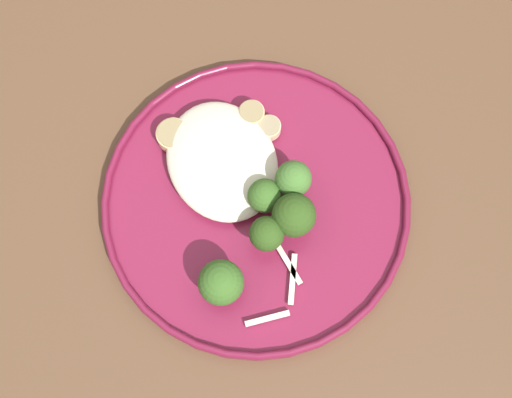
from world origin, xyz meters
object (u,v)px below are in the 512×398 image
Objects in this scene: seared_scallop_tilted_round at (228,145)px; broccoli_floret_small_sprig at (221,283)px; broccoli_floret_rear_charred at (265,196)px; broccoli_floret_left_leaning at (293,179)px; seared_scallop_half_hidden at (214,182)px; seared_scallop_large_seared at (269,128)px; seared_scallop_front_small at (178,134)px; broccoli_floret_front_edge at (267,235)px; seared_scallop_tiny_bay at (252,114)px; broccoli_floret_beside_noodles at (294,216)px; dinner_plate at (256,203)px.

seared_scallop_tilted_round is 0.56× the size of broccoli_floret_small_sprig.
broccoli_floret_rear_charred is 0.85× the size of broccoli_floret_small_sprig.
seared_scallop_half_hidden is at bearing -117.15° from broccoli_floret_left_leaning.
seared_scallop_front_small is (-0.03, -0.08, 0.00)m from seared_scallop_large_seared.
seared_scallop_half_hidden is at bearing -162.01° from broccoli_floret_front_edge.
seared_scallop_tiny_bay reaches higher than seared_scallop_front_small.
broccoli_floret_beside_noodles is (0.09, 0.02, 0.03)m from seared_scallop_tilted_round.
seared_scallop_front_small is at bearing -152.23° from broccoli_floret_beside_noodles.
broccoli_floret_left_leaning is at bearing 4.42° from seared_scallop_tiny_bay.
seared_scallop_front_small is 0.63× the size of broccoli_floret_small_sprig.
seared_scallop_tiny_bay is 0.09m from broccoli_floret_rear_charred.
seared_scallop_half_hidden is at bearing -141.85° from broccoli_floret_beside_noodles.
seared_scallop_tiny_bay reaches higher than seared_scallop_tilted_round.
dinner_plate is 12.55× the size of seared_scallop_large_seared.
broccoli_floret_rear_charred is 0.87× the size of broccoli_floret_front_edge.
dinner_plate is at bearing 3.13° from seared_scallop_tilted_round.
seared_scallop_tilted_round is 0.10m from broccoli_floret_beside_noodles.
broccoli_floret_small_sprig is at bearing -48.86° from broccoli_floret_rear_charred.
broccoli_floret_rear_charred is (0.06, 0.01, 0.02)m from seared_scallop_tilted_round.
broccoli_floret_front_edge is at bearing -16.81° from seared_scallop_tiny_bay.
seared_scallop_large_seared is 0.47× the size of broccoli_floret_front_edge.
seared_scallop_tilted_round is 0.49× the size of broccoli_floret_beside_noodles.
broccoli_floret_rear_charred is at bearing 45.06° from seared_scallop_half_hidden.
seared_scallop_tilted_round is 0.10m from broccoli_floret_front_edge.
broccoli_floret_small_sprig is (0.03, -0.08, -0.01)m from broccoli_floret_beside_noodles.
seared_scallop_half_hidden is 1.12× the size of seared_scallop_large_seared.
seared_scallop_tilted_round is at bearing 178.03° from broccoli_floret_front_edge.
broccoli_floret_left_leaning is 0.90× the size of broccoli_floret_beside_noodles.
broccoli_floret_beside_noodles is (0.09, -0.02, 0.03)m from seared_scallop_large_seared.
broccoli_floret_rear_charred reaches higher than seared_scallop_front_small.
broccoli_floret_small_sprig is (0.06, -0.07, 0.00)m from broccoli_floret_rear_charred.
seared_scallop_large_seared is 0.45× the size of broccoli_floret_left_leaning.
dinner_plate is 0.04m from seared_scallop_half_hidden.
broccoli_floret_front_edge reaches higher than seared_scallop_tilted_round.
seared_scallop_tilted_round is 0.66× the size of broccoli_floret_rear_charred.
broccoli_floret_left_leaning is (0.06, 0.04, 0.02)m from seared_scallop_tilted_round.
broccoli_floret_rear_charred is 0.83× the size of broccoli_floret_left_leaning.
seared_scallop_tiny_bay reaches higher than seared_scallop_half_hidden.
broccoli_floret_front_edge is (0.13, 0.04, 0.02)m from seared_scallop_front_small.
seared_scallop_tiny_bay is 0.07m from seared_scallop_front_small.
seared_scallop_tiny_bay is 0.50× the size of broccoli_floret_front_edge.
broccoli_floret_small_sprig is (0.14, -0.09, 0.02)m from seared_scallop_tiny_bay.
broccoli_floret_small_sprig is at bearing -32.05° from seared_scallop_tiny_bay.
broccoli_floret_front_edge is at bearing -48.74° from broccoli_floret_left_leaning.
broccoli_floret_beside_noodles reaches higher than seared_scallop_large_seared.
broccoli_floret_left_leaning reaches higher than seared_scallop_tilted_round.
seared_scallop_tiny_bay reaches higher than seared_scallop_large_seared.
broccoli_floret_left_leaning is (0.03, 0.06, 0.02)m from seared_scallop_half_hidden.
seared_scallop_front_small reaches higher than seared_scallop_tilted_round.
broccoli_floret_left_leaning reaches higher than broccoli_floret_rear_charred.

